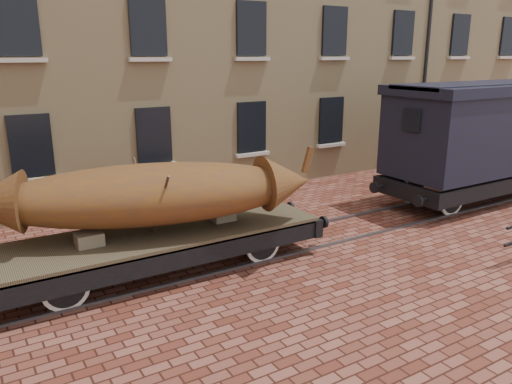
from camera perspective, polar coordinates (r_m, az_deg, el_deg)
ground at (r=13.21m, az=6.90°, el=-5.00°), size 90.00×90.00×0.00m
rail_track at (r=13.20m, az=6.90°, el=-4.88°), size 30.00×1.52×0.06m
flatcar_wagon at (r=10.97m, az=-10.81°, el=-5.37°), size 7.89×2.14×1.19m
iron_boat at (r=10.60m, az=-11.89°, el=-0.18°), size 7.14×3.53×1.70m
goods_van at (r=17.30m, az=24.24°, el=6.68°), size 7.27×2.65×3.76m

